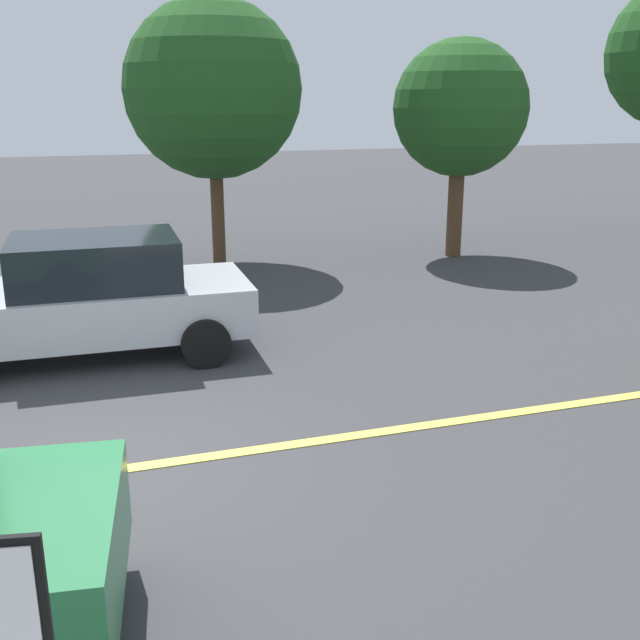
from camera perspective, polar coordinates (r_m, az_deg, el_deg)
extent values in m
plane|color=#38383A|center=(7.40, -18.13, -11.26)|extent=(80.00, 80.00, 0.00)
cube|color=#E0D14C|center=(7.90, 4.36, -8.54)|extent=(28.00, 0.16, 0.01)
cube|color=#B7BABF|center=(10.42, -17.67, 0.75)|extent=(4.44, 1.90, 0.64)
cube|color=black|center=(10.27, -16.75, 4.31)|extent=(2.14, 1.63, 0.64)
cylinder|color=black|center=(9.72, -8.69, -1.75)|extent=(0.64, 0.23, 0.64)
cylinder|color=black|center=(11.44, -10.02, 1.01)|extent=(0.64, 0.23, 0.64)
cylinder|color=black|center=(6.06, -20.50, -14.70)|extent=(0.66, 0.30, 0.64)
cylinder|color=#513823|center=(16.55, 10.27, 8.84)|extent=(0.33, 0.33, 2.34)
sphere|color=#1E4C1C|center=(16.40, 10.63, 15.59)|extent=(2.81, 2.81, 2.81)
cylinder|color=#513823|center=(15.54, -7.81, 8.81)|extent=(0.27, 0.27, 2.53)
sphere|color=#1E4C1C|center=(15.39, -8.15, 17.03)|extent=(3.48, 3.48, 3.48)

